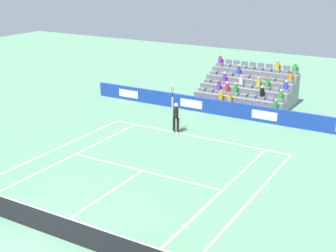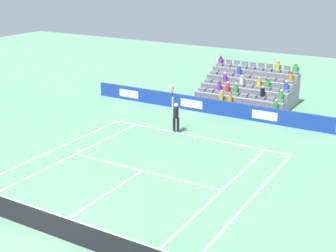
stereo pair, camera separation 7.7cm
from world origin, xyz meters
The scene contains 14 objects.
ground_plane centered at (0.00, 0.00, 0.00)m, with size 80.00×80.00×0.00m, color #669E77.
line_baseline centered at (0.00, -11.89, 0.00)m, with size 10.97×0.10×0.01m, color white.
line_service centered at (0.00, -6.40, 0.00)m, with size 8.23×0.10×0.01m, color white.
line_centre_service centered at (0.00, -3.20, 0.00)m, with size 0.10×6.40×0.01m, color white.
line_singles_sideline_left centered at (4.12, -5.95, 0.00)m, with size 0.10×11.89×0.01m, color white.
line_singles_sideline_right centered at (-4.12, -5.95, 0.00)m, with size 0.10×11.89×0.01m, color white.
line_doubles_sideline_left centered at (5.49, -5.95, 0.00)m, with size 0.10×11.89×0.01m, color white.
line_doubles_sideline_right centered at (-5.49, -5.95, 0.00)m, with size 0.10×11.89×0.01m, color white.
line_centre_mark centered at (0.00, -11.79, 0.00)m, with size 0.10×0.20×0.01m, color white.
sponsor_barrier centered at (0.00, -16.27, 0.48)m, with size 20.22×0.22×0.97m.
tennis_net centered at (0.00, 0.00, 0.49)m, with size 11.97×0.10×1.07m.
tennis_player centered at (1.28, -11.88, 0.99)m, with size 0.53×0.39×2.85m.
stadium_stand centered at (-0.01, -19.83, 0.83)m, with size 6.20×4.75×2.99m.
loose_tennis_ball centered at (0.41, -1.30, 0.03)m, with size 0.07×0.07×0.07m, color #D1E533.
Camera 1 is at (-11.46, 10.81, 9.30)m, focal length 50.97 mm.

